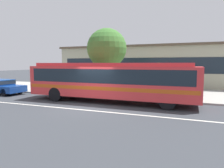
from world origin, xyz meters
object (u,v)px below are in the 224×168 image
Objects in this scene: transit_bus at (110,79)px; bus_stop_sign at (159,76)px; pedestrian_standing_by_tree at (104,82)px; street_tree_near_stop at (107,48)px; pedestrian_walking_along_curb at (77,82)px; pedestrian_waiting_near_sign at (109,82)px.

bus_stop_sign is (3.04, 2.02, 0.20)m from transit_bus.
pedestrian_standing_by_tree is 2.95m from street_tree_near_stop.
pedestrian_walking_along_curb is 0.99× the size of pedestrian_standing_by_tree.
street_tree_near_stop is at bearing 20.86° from pedestrian_standing_by_tree.
street_tree_near_stop is at bearing 161.89° from bus_stop_sign.
transit_bus reaches higher than pedestrian_standing_by_tree.
transit_bus reaches higher than pedestrian_walking_along_curb.
street_tree_near_stop reaches higher than pedestrian_waiting_near_sign.
street_tree_near_stop reaches higher than bus_stop_sign.
pedestrian_walking_along_curb is at bearing -142.97° from street_tree_near_stop.
transit_bus is 7.12× the size of pedestrian_standing_by_tree.
transit_bus is 3.65m from bus_stop_sign.
street_tree_near_stop is (-0.38, 0.44, 2.91)m from pedestrian_waiting_near_sign.
transit_bus is 4.40m from pedestrian_walking_along_curb.
transit_bus is 7.05× the size of pedestrian_waiting_near_sign.
pedestrian_walking_along_curb is 0.29× the size of street_tree_near_stop.
pedestrian_standing_by_tree is at bearing 39.05° from pedestrian_walking_along_curb.
street_tree_near_stop is at bearing 116.33° from transit_bus.
street_tree_near_stop reaches higher than transit_bus.
bus_stop_sign is (5.09, -1.47, 0.71)m from pedestrian_standing_by_tree.
pedestrian_standing_by_tree is at bearing 152.98° from pedestrian_waiting_near_sign.
pedestrian_waiting_near_sign is at bearing -27.02° from pedestrian_standing_by_tree.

